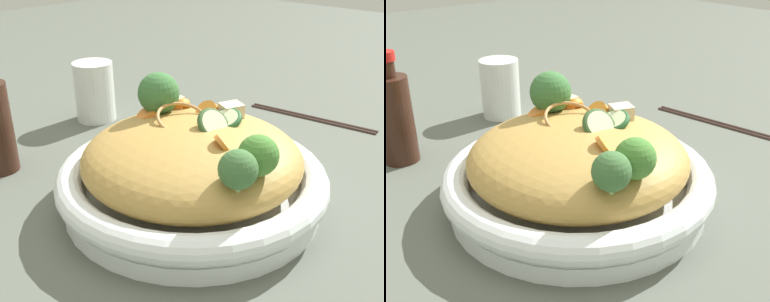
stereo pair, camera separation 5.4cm
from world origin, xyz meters
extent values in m
plane|color=#53594F|center=(0.00, 0.00, 0.00)|extent=(3.00, 3.00, 0.00)
cylinder|color=white|center=(0.00, 0.00, 0.01)|extent=(0.30, 0.30, 0.02)
torus|color=white|center=(0.00, 0.00, 0.04)|extent=(0.32, 0.32, 0.03)
ellipsoid|color=#B58B43|center=(0.00, 0.00, 0.06)|extent=(0.26, 0.26, 0.08)
torus|color=#BE8347|center=(0.01, 0.02, 0.10)|extent=(0.07, 0.07, 0.03)
torus|color=#B0893F|center=(-0.01, 0.03, 0.08)|extent=(0.06, 0.06, 0.02)
cone|color=#A3BE75|center=(-0.02, -0.10, 0.08)|extent=(0.03, 0.03, 0.02)
sphere|color=#457D31|center=(-0.02, -0.10, 0.10)|extent=(0.06, 0.06, 0.04)
cone|color=#A2BF74|center=(-0.05, -0.10, 0.08)|extent=(0.02, 0.02, 0.02)
sphere|color=#406B39|center=(-0.05, -0.10, 0.10)|extent=(0.05, 0.05, 0.04)
cone|color=#A1BC72|center=(0.02, 0.07, 0.09)|extent=(0.03, 0.03, 0.01)
sphere|color=#3A6E37|center=(0.02, 0.07, 0.12)|extent=(0.07, 0.07, 0.05)
cylinder|color=orange|center=(0.05, 0.02, 0.10)|extent=(0.02, 0.03, 0.02)
cylinder|color=orange|center=(0.04, 0.07, 0.09)|extent=(0.03, 0.03, 0.02)
cylinder|color=orange|center=(0.05, 0.06, 0.09)|extent=(0.03, 0.03, 0.03)
cylinder|color=orange|center=(0.00, 0.07, 0.09)|extent=(0.04, 0.04, 0.02)
cylinder|color=orange|center=(-0.01, -0.05, 0.10)|extent=(0.03, 0.03, 0.02)
cylinder|color=beige|center=(0.04, -0.02, 0.10)|extent=(0.03, 0.03, 0.02)
torus|color=#25562A|center=(0.04, -0.02, 0.10)|extent=(0.04, 0.04, 0.02)
cylinder|color=beige|center=(0.02, -0.02, 0.10)|extent=(0.04, 0.03, 0.03)
torus|color=#304F24|center=(0.02, -0.02, 0.10)|extent=(0.04, 0.04, 0.04)
cube|color=beige|center=(0.05, 0.08, 0.09)|extent=(0.03, 0.03, 0.02)
cube|color=beige|center=(0.06, -0.01, 0.10)|extent=(0.03, 0.03, 0.02)
cylinder|color=black|center=(0.34, 0.03, 0.00)|extent=(0.04, 0.23, 0.01)
cylinder|color=black|center=(0.33, 0.03, 0.00)|extent=(0.04, 0.23, 0.01)
cylinder|color=silver|center=(0.09, 0.31, 0.05)|extent=(0.07, 0.07, 0.10)
camera|label=1|loc=(-0.36, -0.33, 0.30)|focal=43.93mm
camera|label=2|loc=(-0.32, -0.37, 0.30)|focal=43.93mm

